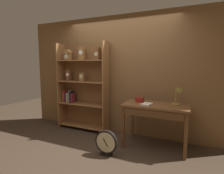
{
  "coord_description": "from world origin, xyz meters",
  "views": [
    {
      "loc": [
        1.58,
        -2.51,
        1.54
      ],
      "look_at": [
        0.13,
        0.57,
        1.12
      ],
      "focal_mm": 29.64,
      "sensor_mm": 36.0,
      "label": 1
    }
  ],
  "objects": [
    {
      "name": "open_repair_manual",
      "position": [
        0.76,
        0.71,
        0.83
      ],
      "size": [
        0.2,
        0.24,
        0.02
      ],
      "primitive_type": "cube",
      "rotation": [
        0.0,
        0.0,
        -0.17
      ],
      "color": "silver",
      "rests_on": "workbench"
    },
    {
      "name": "toolbox_small",
      "position": [
        0.58,
        0.88,
        0.86
      ],
      "size": [
        0.15,
        0.1,
        0.1
      ],
      "primitive_type": "cube",
      "color": "maroon",
      "rests_on": "workbench"
    },
    {
      "name": "desk_lamp",
      "position": [
        1.27,
        0.9,
        1.04
      ],
      "size": [
        0.21,
        0.21,
        0.38
      ],
      "color": "olive",
      "rests_on": "workbench"
    },
    {
      "name": "bookshelf",
      "position": [
        -0.91,
        1.11,
        1.04
      ],
      "size": [
        1.26,
        0.32,
        2.03
      ],
      "color": "brown",
      "rests_on": "ground"
    },
    {
      "name": "back_wood_panel",
      "position": [
        0.0,
        1.29,
        1.3
      ],
      "size": [
        4.8,
        0.05,
        2.6
      ],
      "primitive_type": "cube",
      "color": "brown",
      "rests_on": "ground"
    },
    {
      "name": "round_clock_large",
      "position": [
        0.22,
        0.15,
        0.22
      ],
      "size": [
        0.4,
        0.11,
        0.44
      ],
      "color": "black",
      "rests_on": "ground"
    },
    {
      "name": "workbench",
      "position": [
        0.9,
        0.8,
        0.71
      ],
      "size": [
        1.18,
        0.62,
        0.82
      ],
      "color": "brown",
      "rests_on": "ground"
    },
    {
      "name": "ground_plane",
      "position": [
        0.0,
        0.0,
        0.0
      ],
      "size": [
        10.0,
        10.0,
        0.0
      ],
      "primitive_type": "plane",
      "color": "#3D2D21"
    }
  ]
}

